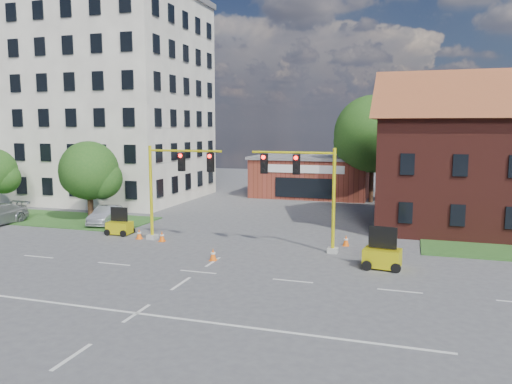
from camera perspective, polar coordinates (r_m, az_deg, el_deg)
ground at (r=26.17m, az=-6.63°, el=-9.06°), size 120.00×120.00×0.00m
grass_verge_nw at (r=45.33m, az=-24.86°, el=-2.58°), size 22.00×6.00×0.08m
lane_markings at (r=23.59m, az=-9.67°, el=-10.97°), size 60.00×36.00×0.01m
office_block at (r=54.15m, az=-16.86°, el=10.24°), size 18.40×15.40×20.60m
brick_shop at (r=54.09m, az=6.43°, el=1.87°), size 12.40×8.40×4.30m
tree_large at (r=50.06m, az=13.64°, el=6.13°), size 7.91×7.53×10.46m
tree_nw_front at (r=41.38m, az=-18.21°, el=2.11°), size 4.86×4.63×6.30m
signal_mast_west at (r=32.57m, az=-9.42°, el=1.21°), size 5.30×0.60×6.20m
signal_mast_east at (r=29.67m, az=5.76°, el=0.66°), size 5.30×0.60×6.20m
trailer_west at (r=35.82m, az=-15.32°, el=-3.81°), size 1.66×1.16×1.82m
trailer_east at (r=27.26m, az=14.22°, el=-7.10°), size 2.01×1.47×2.14m
cone_a at (r=34.15m, az=-13.21°, el=-4.69°), size 0.40×0.40×0.70m
cone_b at (r=33.11m, az=-10.70°, el=-5.00°), size 0.40×0.40×0.70m
cone_c at (r=28.13m, az=-4.93°, el=-7.14°), size 0.40×0.40×0.70m
cone_d at (r=31.87m, az=10.24°, el=-5.49°), size 0.40×0.40×0.70m
pickup_white at (r=37.08m, az=21.03°, el=-3.27°), size 6.43×4.17×1.65m
sedan_silver_front at (r=39.84m, az=-16.73°, el=-2.56°), size 2.25×4.41×1.39m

